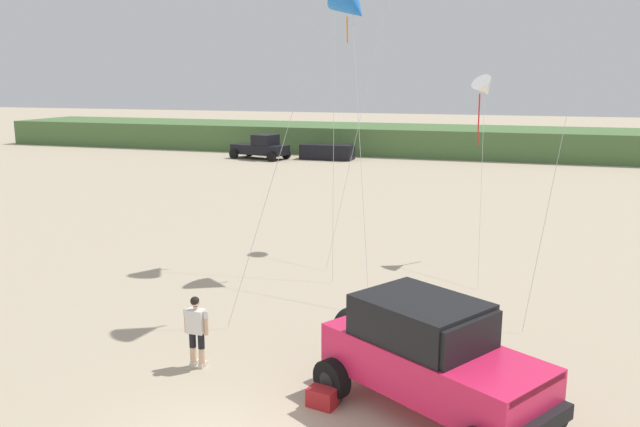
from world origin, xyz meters
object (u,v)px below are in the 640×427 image
at_px(jeep, 431,356).
at_px(distant_pickup, 261,147).
at_px(kite_red_delta, 352,6).
at_px(kite_blue_swept, 485,89).
at_px(distant_sedan, 327,152).
at_px(cooler_box, 322,398).
at_px(person_watching, 196,328).

bearing_deg(jeep, distant_pickup, 117.13).
bearing_deg(kite_red_delta, jeep, -66.24).
height_order(distant_pickup, kite_blue_swept, kite_blue_swept).
distance_m(jeep, distant_pickup, 41.15).
bearing_deg(kite_red_delta, distant_sedan, 108.39).
xyz_separation_m(cooler_box, distant_sedan, (-11.53, 38.26, 0.41)).
relative_size(jeep, cooler_box, 8.86).
bearing_deg(distant_pickup, cooler_box, -65.69).
bearing_deg(kite_red_delta, distant_pickup, 118.22).
relative_size(person_watching, kite_red_delta, 0.18).
height_order(jeep, kite_blue_swept, kite_blue_swept).
bearing_deg(distant_sedan, jeep, -69.76).
bearing_deg(distant_pickup, jeep, -62.87).
bearing_deg(distant_pickup, kite_red_delta, -61.78).
distance_m(distant_pickup, kite_red_delta, 32.05).
height_order(person_watching, cooler_box, person_watching).
height_order(kite_blue_swept, kite_red_delta, kite_red_delta).
bearing_deg(distant_sedan, person_watching, -76.96).
height_order(distant_sedan, kite_blue_swept, kite_blue_swept).
height_order(person_watching, kite_red_delta, kite_red_delta).
bearing_deg(person_watching, kite_blue_swept, 65.20).
relative_size(jeep, person_watching, 2.98).
height_order(distant_pickup, distant_sedan, distant_pickup).
relative_size(person_watching, distant_pickup, 0.34).
xyz_separation_m(distant_sedan, kite_blue_swept, (13.60, -25.92, 5.43)).
xyz_separation_m(jeep, distant_sedan, (-13.59, 37.89, -0.60)).
xyz_separation_m(person_watching, kite_blue_swept, (5.29, 11.46, 5.09)).
height_order(jeep, person_watching, jeep).
bearing_deg(person_watching, cooler_box, -15.40).
relative_size(person_watching, distant_sedan, 0.40).
relative_size(distant_pickup, distant_sedan, 1.17).
bearing_deg(jeep, kite_blue_swept, 89.92).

